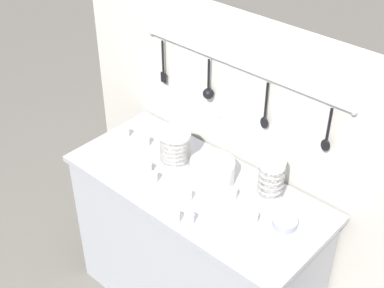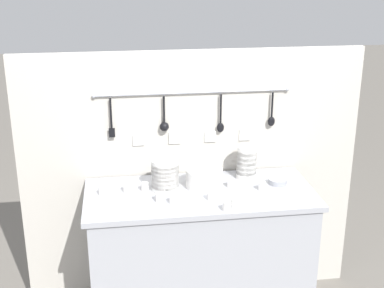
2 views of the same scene
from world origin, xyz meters
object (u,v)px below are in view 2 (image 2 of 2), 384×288
cup_by_caddy (231,183)px  steel_mixing_bowl (278,181)px  cup_front_left (235,203)px  cup_edge_far (262,186)px  bowl_stack_back_corner (165,175)px  cup_back_left (211,196)px  cup_back_right (227,206)px  cup_front_right (127,188)px  cup_mid_row (145,187)px  cup_edge_near (159,197)px  cup_centre (173,199)px  bowl_stack_nested_right (247,162)px  cup_beside_plates (102,191)px  plate_stack (204,178)px

cup_by_caddy → steel_mixing_bowl: bearing=2.4°
cup_front_left → cup_edge_far: same height
bowl_stack_back_corner → cup_edge_far: bearing=-9.0°
cup_back_left → cup_back_right: (0.06, -0.14, 0.00)m
cup_by_caddy → cup_edge_far: 0.18m
steel_mixing_bowl → cup_front_right: bearing=179.1°
cup_back_left → steel_mixing_bowl: bearing=20.8°
cup_front_right → cup_mid_row: same height
cup_front_right → cup_edge_near: 0.23m
cup_mid_row → cup_edge_far: size_ratio=1.00×
bowl_stack_back_corner → cup_centre: bowl_stack_back_corner is taller
bowl_stack_nested_right → steel_mixing_bowl: bowl_stack_nested_right is taller
cup_edge_far → cup_edge_near: bearing=-174.1°
bowl_stack_back_corner → cup_centre: (0.03, -0.18, -0.07)m
steel_mixing_bowl → cup_back_left: cup_back_left is taller
cup_front_left → cup_edge_near: 0.41m
cup_beside_plates → cup_centre: size_ratio=1.00×
plate_stack → cup_back_right: plate_stack is taller
plate_stack → cup_centre: plate_stack is taller
bowl_stack_back_corner → cup_back_left: bowl_stack_back_corner is taller
cup_centre → cup_edge_near: same height
cup_back_left → cup_front_right: bearing=159.0°
cup_edge_far → bowl_stack_nested_right: bearing=103.9°
bowl_stack_back_corner → steel_mixing_bowl: size_ratio=1.74×
bowl_stack_back_corner → cup_edge_near: size_ratio=3.80×
bowl_stack_back_corner → cup_front_left: (0.35, -0.28, -0.07)m
bowl_stack_back_corner → cup_by_caddy: bowl_stack_back_corner is taller
bowl_stack_nested_right → steel_mixing_bowl: 0.22m
cup_by_caddy → cup_beside_plates: bearing=179.6°
cup_front_right → cup_edge_near: bearing=-41.7°
plate_stack → cup_edge_near: 0.32m
bowl_stack_nested_right → cup_edge_near: size_ratio=4.15×
steel_mixing_bowl → cup_front_right: size_ratio=2.19×
cup_back_right → cup_front_right: same height
cup_back_left → cup_edge_far: 0.32m
cup_front_left → cup_edge_far: bearing=42.7°
steel_mixing_bowl → cup_back_left: size_ratio=2.19×
bowl_stack_back_corner → cup_edge_far: size_ratio=3.80×
cup_back_right → cup_beside_plates: bearing=155.6°
steel_mixing_bowl → cup_back_left: (-0.43, -0.16, 0.01)m
cup_by_caddy → cup_edge_far: same height
cup_beside_plates → cup_mid_row: same height
cup_edge_near → cup_by_caddy: bearing=16.6°
cup_edge_far → cup_edge_near: (-0.60, -0.06, 0.00)m
bowl_stack_nested_right → plate_stack: bearing=-161.7°
cup_mid_row → plate_stack: bearing=1.7°
cup_centre → cup_by_caddy: bearing=24.4°
cup_centre → cup_edge_far: size_ratio=1.00×
cup_by_caddy → cup_edge_near: bearing=-163.4°
cup_front_right → steel_mixing_bowl: bearing=-0.9°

